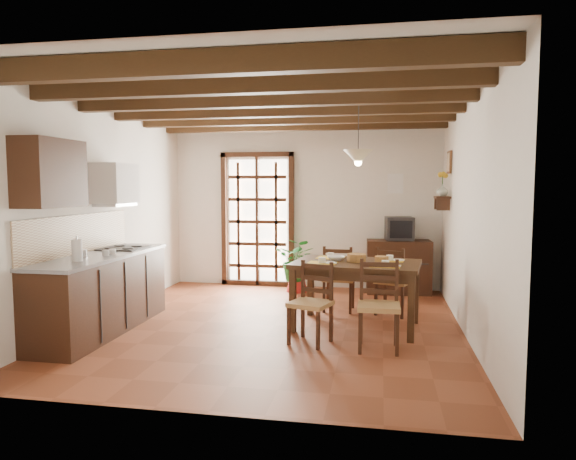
% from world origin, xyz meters
% --- Properties ---
extents(ground_plane, '(5.00, 5.00, 0.00)m').
position_xyz_m(ground_plane, '(0.00, 0.00, 0.00)').
color(ground_plane, brown).
extents(room_shell, '(4.52, 5.02, 2.81)m').
position_xyz_m(room_shell, '(0.00, 0.00, 1.82)').
color(room_shell, silver).
rests_on(room_shell, ground_plane).
extents(ceiling_beams, '(4.50, 4.34, 0.20)m').
position_xyz_m(ceiling_beams, '(0.00, 0.00, 2.69)').
color(ceiling_beams, black).
rests_on(ceiling_beams, room_shell).
extents(french_door, '(1.26, 0.11, 2.32)m').
position_xyz_m(french_door, '(-0.80, 2.45, 1.18)').
color(french_door, white).
rests_on(french_door, ground_plane).
extents(kitchen_counter, '(0.64, 2.25, 1.38)m').
position_xyz_m(kitchen_counter, '(-1.96, -0.60, 0.47)').
color(kitchen_counter, black).
rests_on(kitchen_counter, ground_plane).
extents(upper_cabinet, '(0.35, 0.80, 0.70)m').
position_xyz_m(upper_cabinet, '(-2.08, -1.30, 1.85)').
color(upper_cabinet, black).
rests_on(upper_cabinet, room_shell).
extents(range_hood, '(0.38, 0.60, 0.54)m').
position_xyz_m(range_hood, '(-2.05, -0.05, 1.73)').
color(range_hood, white).
rests_on(range_hood, room_shell).
extents(counter_items, '(0.50, 1.43, 0.25)m').
position_xyz_m(counter_items, '(-1.95, -0.51, 0.96)').
color(counter_items, black).
rests_on(counter_items, kitchen_counter).
extents(dining_table, '(1.59, 1.13, 0.81)m').
position_xyz_m(dining_table, '(0.99, 0.09, 0.70)').
color(dining_table, '#362111').
rests_on(dining_table, ground_plane).
extents(chair_near_left, '(0.51, 0.50, 0.89)m').
position_xyz_m(chair_near_left, '(0.54, -0.61, 0.28)').
color(chair_near_left, '#A47A45').
rests_on(chair_near_left, ground_plane).
extents(chair_near_right, '(0.44, 0.42, 0.94)m').
position_xyz_m(chair_near_right, '(1.27, -0.70, 0.29)').
color(chair_near_right, '#A47A45').
rests_on(chair_near_right, ground_plane).
extents(chair_far_left, '(0.44, 0.42, 0.91)m').
position_xyz_m(chair_far_left, '(0.72, 0.89, 0.28)').
color(chair_far_left, '#A47A45').
rests_on(chair_far_left, ground_plane).
extents(chair_far_right, '(0.54, 0.53, 0.91)m').
position_xyz_m(chair_far_right, '(1.45, 0.80, 0.29)').
color(chair_far_right, '#A47A45').
rests_on(chair_far_right, ground_plane).
extents(table_setting, '(1.08, 0.72, 0.10)m').
position_xyz_m(table_setting, '(0.99, 0.09, 0.89)').
color(table_setting, gold).
rests_on(table_setting, dining_table).
extents(table_bowl, '(0.26, 0.26, 0.05)m').
position_xyz_m(table_bowl, '(0.74, 0.18, 0.83)').
color(table_bowl, white).
rests_on(table_bowl, dining_table).
extents(sideboard, '(1.02, 0.51, 0.85)m').
position_xyz_m(sideboard, '(1.57, 2.23, 0.42)').
color(sideboard, black).
rests_on(sideboard, ground_plane).
extents(crt_tv, '(0.46, 0.44, 0.36)m').
position_xyz_m(crt_tv, '(1.57, 2.22, 1.04)').
color(crt_tv, black).
rests_on(crt_tv, sideboard).
extents(fuse_box, '(0.25, 0.03, 0.32)m').
position_xyz_m(fuse_box, '(1.50, 2.48, 1.75)').
color(fuse_box, white).
rests_on(fuse_box, room_shell).
extents(plant_pot, '(0.34, 0.34, 0.21)m').
position_xyz_m(plant_pot, '(-0.05, 2.01, 0.11)').
color(plant_pot, maroon).
rests_on(plant_pot, ground_plane).
extents(potted_plant, '(1.85, 1.67, 1.80)m').
position_xyz_m(potted_plant, '(-0.05, 2.01, 0.57)').
color(potted_plant, '#144C19').
rests_on(potted_plant, ground_plane).
extents(wall_shelf, '(0.20, 0.42, 0.20)m').
position_xyz_m(wall_shelf, '(2.14, 1.60, 1.51)').
color(wall_shelf, black).
rests_on(wall_shelf, room_shell).
extents(shelf_vase, '(0.15, 0.15, 0.15)m').
position_xyz_m(shelf_vase, '(2.14, 1.60, 1.65)').
color(shelf_vase, '#B2BFB2').
rests_on(shelf_vase, wall_shelf).
extents(shelf_flowers, '(0.14, 0.14, 0.36)m').
position_xyz_m(shelf_flowers, '(2.14, 1.60, 1.86)').
color(shelf_flowers, gold).
rests_on(shelf_flowers, shelf_vase).
extents(framed_picture, '(0.03, 0.32, 0.32)m').
position_xyz_m(framed_picture, '(2.22, 1.60, 2.05)').
color(framed_picture, brown).
rests_on(framed_picture, room_shell).
extents(pendant_lamp, '(0.36, 0.36, 0.84)m').
position_xyz_m(pendant_lamp, '(0.99, 0.19, 2.08)').
color(pendant_lamp, black).
rests_on(pendant_lamp, room_shell).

